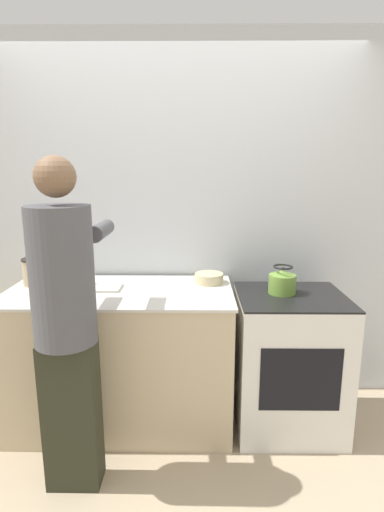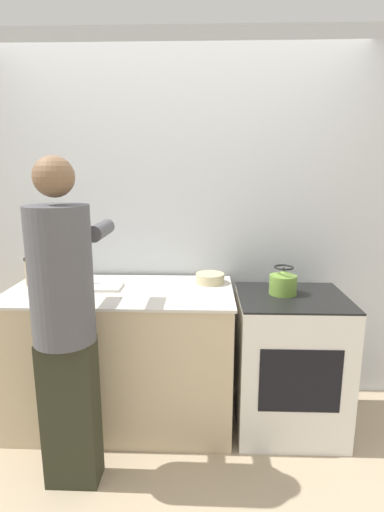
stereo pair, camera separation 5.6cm
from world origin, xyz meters
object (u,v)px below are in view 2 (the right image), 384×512
object	(u,v)px
oven	(289,362)
canister_jar	(38,270)
cutting_board	(93,287)
knife	(84,284)
person	(65,316)
kettle	(283,282)
bowl_prep	(210,278)

from	to	relation	value
oven	canister_jar	size ratio (longest dim) A/B	4.99
oven	cutting_board	size ratio (longest dim) A/B	2.40
cutting_board	canister_jar	distance (m)	0.42
oven	canister_jar	distance (m)	1.78
knife	canister_jar	distance (m)	0.36
cutting_board	canister_jar	world-z (taller)	canister_jar
oven	cutting_board	distance (m)	1.37
person	kettle	world-z (taller)	person
person	kettle	size ratio (longest dim) A/B	9.67
oven	person	size ratio (longest dim) A/B	0.52
knife	canister_jar	bearing A→B (deg)	142.46
kettle	oven	bearing A→B (deg)	-36.93
person	knife	world-z (taller)	person
oven	person	distance (m)	1.46
person	kettle	xyz separation A→B (m)	(1.21, 0.56, 0.02)
oven	bowl_prep	world-z (taller)	bowl_prep
oven	kettle	xyz separation A→B (m)	(-0.06, 0.04, 0.53)
cutting_board	knife	world-z (taller)	knife
person	bowl_prep	xyz separation A→B (m)	(0.75, 0.74, -0.00)
bowl_prep	person	bearing A→B (deg)	-135.33
kettle	bowl_prep	distance (m)	0.49
cutting_board	kettle	distance (m)	1.23
bowl_prep	canister_jar	bearing A→B (deg)	-177.63
person	kettle	distance (m)	1.33
kettle	bowl_prep	size ratio (longest dim) A/B	0.93
oven	person	xyz separation A→B (m)	(-1.26, -0.52, 0.50)
cutting_board	knife	bearing A→B (deg)	161.25
bowl_prep	knife	bearing A→B (deg)	-171.30
canister_jar	bowl_prep	bearing A→B (deg)	2.37
knife	canister_jar	xyz separation A→B (m)	(-0.34, 0.08, 0.07)
cutting_board	bowl_prep	world-z (taller)	bowl_prep
bowl_prep	canister_jar	distance (m)	1.17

